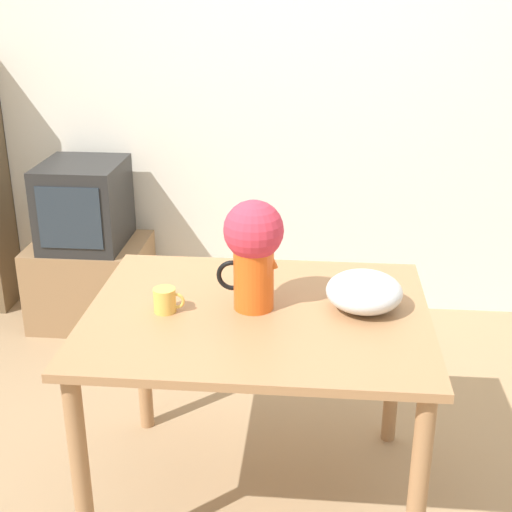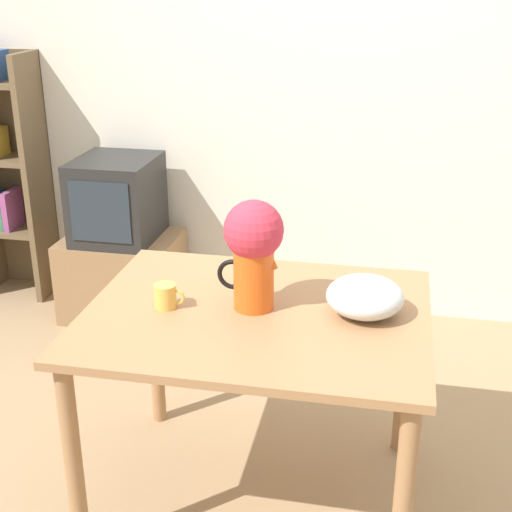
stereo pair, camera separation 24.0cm
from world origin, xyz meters
name	(u,v)px [view 1 (the left image)]	position (x,y,z in m)	size (l,w,h in m)	color
ground_plane	(273,481)	(0.00, 0.00, 0.00)	(12.00, 12.00, 0.00)	#9E7F5B
wall_back	(297,85)	(0.00, 1.65, 1.30)	(8.00, 0.05, 2.60)	silver
table	(258,340)	(-0.06, -0.09, 0.68)	(1.18, 0.94, 0.79)	#A3754C
flower_vase	(253,246)	(-0.07, -0.06, 1.02)	(0.23, 0.20, 0.39)	#E05619
coffee_mug	(165,300)	(-0.37, -0.12, 0.83)	(0.11, 0.08, 0.09)	gold
white_bowl	(364,292)	(0.31, -0.04, 0.86)	(0.26, 0.26, 0.13)	silver
tv_stand	(92,282)	(-1.13, 1.31, 0.24)	(0.64, 0.50, 0.47)	#8E6B47
tv_set	(84,204)	(-1.13, 1.31, 0.70)	(0.43, 0.48, 0.46)	black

